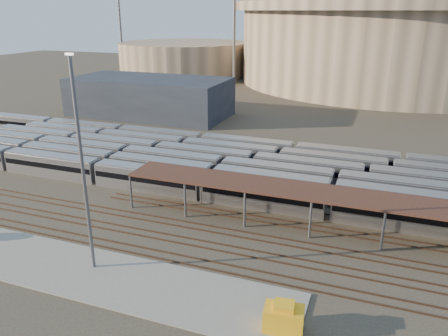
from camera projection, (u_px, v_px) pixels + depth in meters
ground at (178, 220)px, 59.69m from camera, size 420.00×420.00×0.00m
apron at (77, 270)px, 48.06m from camera, size 50.00×9.00×0.20m
subway_trains at (229, 166)px, 75.13m from camera, size 128.83×23.90×3.60m
inspection_shed at (350, 198)px, 54.33m from camera, size 60.30×6.00×5.30m
empty_tracks at (160, 236)px, 55.25m from camera, size 170.00×9.62×0.18m
stadium at (393, 39)px, 169.36m from camera, size 124.00×124.00×32.50m
secondary_arena at (184, 59)px, 191.52m from camera, size 56.00×56.00×14.00m
service_building at (150, 97)px, 117.91m from camera, size 42.00×20.00×10.00m
floodlight_0 at (234, 29)px, 159.44m from camera, size 4.00×1.00×38.40m
floodlight_1 at (120, 26)px, 186.21m from camera, size 4.00×1.00×38.40m
floodlight_3 at (312, 25)px, 197.00m from camera, size 4.00×1.00×38.40m
yard_light_pole at (83, 168)px, 44.55m from camera, size 0.82×0.36×23.07m
yellow_equipment at (284, 319)px, 38.63m from camera, size 3.74×2.59×2.20m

